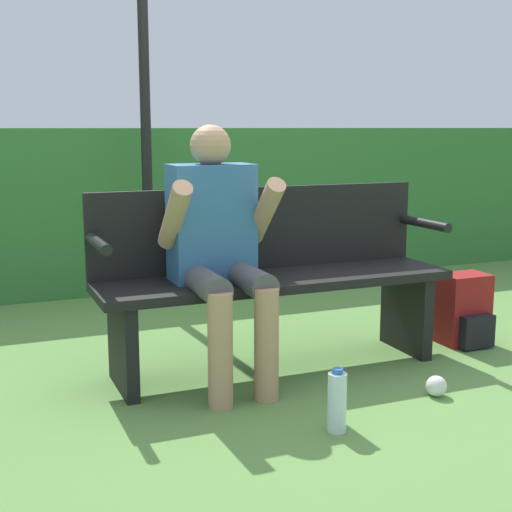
# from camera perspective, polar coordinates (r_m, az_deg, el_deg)

# --- Properties ---
(ground_plane) EXTENTS (40.00, 40.00, 0.00)m
(ground_plane) POSITION_cam_1_polar(r_m,az_deg,el_deg) (3.68, 1.58, -8.95)
(ground_plane) COLOR #5B8942
(hedge_back) EXTENTS (12.00, 0.52, 1.20)m
(hedge_back) POSITION_cam_1_polar(r_m,az_deg,el_deg) (5.56, -7.54, 3.89)
(hedge_back) COLOR #337033
(hedge_back) RESTS_ON ground
(park_bench) EXTENTS (1.80, 0.46, 0.91)m
(park_bench) POSITION_cam_1_polar(r_m,az_deg,el_deg) (3.61, 1.20, -1.47)
(park_bench) COLOR black
(park_bench) RESTS_ON ground
(person_seated) EXTENTS (0.53, 0.58, 1.22)m
(person_seated) POSITION_cam_1_polar(r_m,az_deg,el_deg) (3.34, -3.01, 1.19)
(person_seated) COLOR #336699
(person_seated) RESTS_ON ground
(backpack) EXTENTS (0.26, 0.25, 0.40)m
(backpack) POSITION_cam_1_polar(r_m,az_deg,el_deg) (4.20, 16.34, -4.25)
(backpack) COLOR maroon
(backpack) RESTS_ON ground
(water_bottle) EXTENTS (0.08, 0.08, 0.26)m
(water_bottle) POSITION_cam_1_polar(r_m,az_deg,el_deg) (2.94, 6.50, -11.50)
(water_bottle) COLOR silver
(water_bottle) RESTS_ON ground
(signpost) EXTENTS (0.31, 0.09, 2.72)m
(signpost) POSITION_cam_1_polar(r_m,az_deg,el_deg) (4.93, -8.89, 13.65)
(signpost) COLOR black
(signpost) RESTS_ON ground
(parked_car) EXTENTS (4.34, 2.88, 1.18)m
(parked_car) POSITION_cam_1_polar(r_m,az_deg,el_deg) (15.57, -2.28, 7.92)
(parked_car) COLOR black
(parked_car) RESTS_ON ground
(litter_crumple) EXTENTS (0.10, 0.10, 0.10)m
(litter_crumple) POSITION_cam_1_polar(r_m,az_deg,el_deg) (3.40, 14.23, -10.05)
(litter_crumple) COLOR silver
(litter_crumple) RESTS_ON ground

